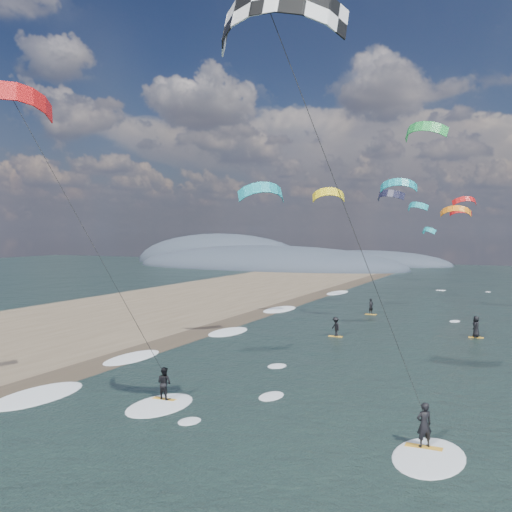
% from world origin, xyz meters
% --- Properties ---
extents(ground, '(260.00, 260.00, 0.00)m').
position_xyz_m(ground, '(0.00, 0.00, 0.00)').
color(ground, black).
rests_on(ground, ground).
extents(wet_sand_strip, '(3.00, 240.00, 0.00)m').
position_xyz_m(wet_sand_strip, '(-12.00, 10.00, 0.00)').
color(wet_sand_strip, '#382D23').
rests_on(wet_sand_strip, ground).
extents(coastal_hills, '(80.00, 41.00, 15.00)m').
position_xyz_m(coastal_hills, '(-44.84, 107.86, 0.00)').
color(coastal_hills, '#3D4756').
rests_on(coastal_hills, ground).
extents(kitesurfer_near_a, '(7.71, 8.28, 16.34)m').
position_xyz_m(kitesurfer_near_a, '(5.22, 2.15, 12.46)').
color(kitesurfer_near_a, gold).
rests_on(kitesurfer_near_a, ground).
extents(kitesurfer_near_b, '(6.86, 9.12, 15.05)m').
position_xyz_m(kitesurfer_near_b, '(-6.47, 3.86, 9.64)').
color(kitesurfer_near_b, gold).
rests_on(kitesurfer_near_b, ground).
extents(far_kitesurfers, '(11.42, 13.63, 1.71)m').
position_xyz_m(far_kitesurfers, '(2.32, 31.61, 0.81)').
color(far_kitesurfers, gold).
rests_on(far_kitesurfers, ground).
extents(bg_kite_field, '(12.20, 70.53, 9.24)m').
position_xyz_m(bg_kite_field, '(0.30, 56.15, 12.39)').
color(bg_kite_field, teal).
rests_on(bg_kite_field, ground).
extents(shoreline_surf, '(2.40, 79.40, 0.11)m').
position_xyz_m(shoreline_surf, '(-10.80, 14.75, 0.00)').
color(shoreline_surf, white).
rests_on(shoreline_surf, ground).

